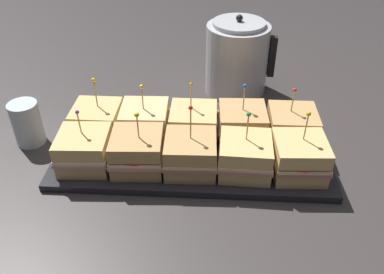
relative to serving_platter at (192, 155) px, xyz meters
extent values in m
plane|color=#383333|center=(0.00, 0.00, -0.01)|extent=(6.00, 6.00, 0.00)
cube|color=#232328|center=(0.00, 0.00, 0.00)|extent=(0.67, 0.29, 0.01)
cube|color=#232328|center=(0.00, 0.00, 0.01)|extent=(0.67, 0.29, 0.01)
cube|color=tan|center=(-0.25, -0.06, 0.03)|extent=(0.12, 0.12, 0.03)
cube|color=tan|center=(-0.25, -0.06, 0.05)|extent=(0.13, 0.13, 0.01)
cube|color=beige|center=(-0.25, -0.06, 0.05)|extent=(0.12, 0.12, 0.01)
cube|color=#E0B771|center=(-0.25, -0.06, 0.08)|extent=(0.12, 0.12, 0.03)
cylinder|color=tan|center=(-0.25, -0.05, 0.12)|extent=(0.00, 0.01, 0.07)
sphere|color=purple|center=(-0.25, -0.05, 0.15)|extent=(0.01, 0.01, 0.01)
cube|color=tan|center=(-0.12, -0.06, 0.03)|extent=(0.12, 0.12, 0.03)
cube|color=tan|center=(-0.12, -0.06, 0.05)|extent=(0.13, 0.13, 0.01)
cube|color=beige|center=(-0.12, -0.06, 0.05)|extent=(0.12, 0.12, 0.01)
cylinder|color=red|center=(-0.12, -0.08, 0.06)|extent=(0.08, 0.08, 0.00)
cube|color=tan|center=(-0.12, -0.06, 0.08)|extent=(0.12, 0.12, 0.03)
cylinder|color=tan|center=(-0.11, -0.07, 0.12)|extent=(0.00, 0.01, 0.07)
sphere|color=yellow|center=(-0.11, -0.07, 0.16)|extent=(0.01, 0.01, 0.01)
cube|color=tan|center=(0.00, -0.06, 0.03)|extent=(0.12, 0.12, 0.03)
cube|color=#B26B60|center=(0.00, -0.06, 0.05)|extent=(0.12, 0.12, 0.01)
cube|color=beige|center=(0.00, -0.06, 0.05)|extent=(0.12, 0.12, 0.01)
cube|color=tan|center=(0.00, -0.06, 0.08)|extent=(0.12, 0.12, 0.03)
cylinder|color=tan|center=(0.00, -0.05, 0.13)|extent=(0.00, 0.01, 0.09)
sphere|color=red|center=(0.00, -0.05, 0.17)|extent=(0.01, 0.01, 0.01)
cube|color=tan|center=(0.12, -0.06, 0.03)|extent=(0.12, 0.12, 0.03)
cube|color=tan|center=(0.12, -0.06, 0.05)|extent=(0.13, 0.13, 0.01)
cube|color=beige|center=(0.12, -0.06, 0.05)|extent=(0.12, 0.12, 0.01)
cube|color=#E0B771|center=(0.12, -0.06, 0.08)|extent=(0.12, 0.12, 0.03)
cylinder|color=tan|center=(0.12, -0.05, 0.12)|extent=(0.00, 0.01, 0.08)
sphere|color=green|center=(0.12, -0.05, 0.16)|extent=(0.01, 0.01, 0.01)
cube|color=tan|center=(0.25, -0.06, 0.03)|extent=(0.12, 0.12, 0.03)
cube|color=#B26B60|center=(0.25, -0.06, 0.05)|extent=(0.13, 0.13, 0.01)
cube|color=beige|center=(0.25, -0.06, 0.05)|extent=(0.12, 0.12, 0.01)
cylinder|color=red|center=(0.25, -0.08, 0.06)|extent=(0.08, 0.08, 0.00)
cube|color=#E0B771|center=(0.25, -0.06, 0.08)|extent=(0.12, 0.12, 0.03)
cylinder|color=tan|center=(0.25, -0.05, 0.13)|extent=(0.00, 0.01, 0.08)
sphere|color=yellow|center=(0.25, -0.05, 0.16)|extent=(0.01, 0.01, 0.01)
cube|color=tan|center=(-0.25, 0.06, 0.03)|extent=(0.12, 0.12, 0.03)
cube|color=#B26B60|center=(-0.25, 0.06, 0.05)|extent=(0.12, 0.12, 0.01)
cube|color=beige|center=(-0.25, 0.06, 0.05)|extent=(0.12, 0.12, 0.01)
cube|color=#E0B771|center=(-0.25, 0.06, 0.08)|extent=(0.12, 0.12, 0.03)
cylinder|color=tan|center=(-0.24, 0.07, 0.13)|extent=(0.00, 0.00, 0.09)
sphere|color=yellow|center=(-0.24, 0.07, 0.17)|extent=(0.01, 0.01, 0.01)
cube|color=#DBB77A|center=(-0.12, 0.06, 0.03)|extent=(0.12, 0.12, 0.03)
cube|color=tan|center=(-0.12, 0.06, 0.05)|extent=(0.12, 0.12, 0.01)
cube|color=beige|center=(-0.12, 0.06, 0.05)|extent=(0.12, 0.12, 0.01)
cylinder|color=red|center=(-0.12, 0.04, 0.06)|extent=(0.09, 0.09, 0.00)
cube|color=#E8C281|center=(-0.12, 0.06, 0.08)|extent=(0.12, 0.12, 0.03)
cylinder|color=tan|center=(-0.12, 0.06, 0.12)|extent=(0.00, 0.00, 0.07)
sphere|color=yellow|center=(-0.12, 0.06, 0.16)|extent=(0.01, 0.01, 0.01)
cube|color=tan|center=(0.00, 0.06, 0.03)|extent=(0.12, 0.12, 0.03)
cube|color=tan|center=(0.00, 0.06, 0.05)|extent=(0.12, 0.12, 0.01)
cube|color=beige|center=(0.00, 0.06, 0.05)|extent=(0.12, 0.12, 0.01)
cube|color=#E0B771|center=(0.00, 0.06, 0.08)|extent=(0.12, 0.12, 0.03)
cylinder|color=tan|center=(-0.01, 0.07, 0.12)|extent=(0.00, 0.00, 0.08)
sphere|color=orange|center=(-0.01, 0.07, 0.16)|extent=(0.01, 0.01, 0.01)
cube|color=tan|center=(0.12, 0.06, 0.03)|extent=(0.12, 0.12, 0.03)
cube|color=#B26B60|center=(0.12, 0.06, 0.05)|extent=(0.13, 0.13, 0.01)
cube|color=beige|center=(0.12, 0.06, 0.05)|extent=(0.12, 0.12, 0.01)
cylinder|color=red|center=(0.12, 0.04, 0.06)|extent=(0.07, 0.07, 0.00)
cube|color=tan|center=(0.12, 0.06, 0.08)|extent=(0.12, 0.12, 0.03)
cylinder|color=tan|center=(0.12, 0.07, 0.12)|extent=(0.00, 0.01, 0.08)
sphere|color=blue|center=(0.12, 0.07, 0.16)|extent=(0.01, 0.01, 0.01)
cube|color=tan|center=(0.25, 0.06, 0.03)|extent=(0.12, 0.12, 0.03)
cube|color=#B26B60|center=(0.25, 0.06, 0.05)|extent=(0.12, 0.12, 0.01)
cube|color=beige|center=(0.25, 0.06, 0.05)|extent=(0.12, 0.12, 0.01)
cylinder|color=red|center=(0.25, 0.04, 0.06)|extent=(0.08, 0.08, 0.00)
cube|color=tan|center=(0.25, 0.06, 0.08)|extent=(0.12, 0.12, 0.03)
cylinder|color=tan|center=(0.24, 0.06, 0.12)|extent=(0.00, 0.01, 0.07)
sphere|color=red|center=(0.24, 0.06, 0.16)|extent=(0.01, 0.01, 0.01)
cylinder|color=#B7BABF|center=(0.12, 0.36, 0.10)|extent=(0.19, 0.19, 0.21)
cylinder|color=#B7BABF|center=(0.12, 0.36, 0.21)|extent=(0.16, 0.16, 0.01)
sphere|color=black|center=(0.12, 0.36, 0.22)|extent=(0.02, 0.02, 0.02)
cube|color=black|center=(0.22, 0.36, 0.11)|extent=(0.02, 0.02, 0.13)
cylinder|color=silver|center=(-0.43, 0.04, 0.05)|extent=(0.07, 0.07, 0.12)
camera|label=1|loc=(0.05, -0.79, 0.62)|focal=38.00mm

